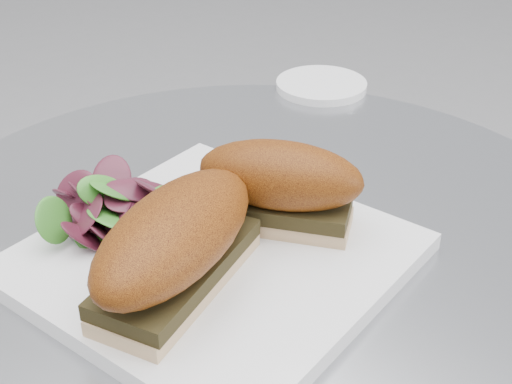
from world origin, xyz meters
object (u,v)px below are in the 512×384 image
Objects in this scene: sandwich_right at (280,184)px; saucer at (321,85)px; sandwich_left at (176,243)px; plate at (214,259)px.

sandwich_right reaches higher than saucer.
saucer is (0.39, 0.24, -0.05)m from sandwich_left.
sandwich_left is 0.12m from sandwich_right.
sandwich_right is at bearing -16.57° from sandwich_left.
sandwich_left is 0.46m from saucer.
sandwich_right is 0.36m from saucer.
sandwich_left is (-0.05, -0.02, 0.05)m from plate.
sandwich_left is at bearing -148.11° from saucer.
plate is 0.07m from sandwich_left.
sandwich_right is (0.07, -0.00, 0.05)m from plate.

